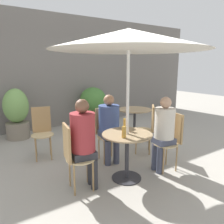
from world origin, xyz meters
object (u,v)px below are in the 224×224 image
at_px(bistro_chair_0, 171,136).
at_px(seated_person_1, 109,123).
at_px(bistro_chair_4, 42,128).
at_px(potted_plant_0, 16,113).
at_px(beer_glass_0, 125,124).
at_px(bistro_chair_3, 148,125).
at_px(seated_person_0, 164,128).
at_px(bistro_chair_1, 106,129).
at_px(cafe_table_far, 135,117).
at_px(potted_plant_1, 93,103).
at_px(seated_person_2, 84,137).
at_px(bistro_chair_2, 73,152).
at_px(umbrella, 129,40).
at_px(cafe_table_near, 127,146).
at_px(beer_glass_1, 124,132).

xyz_separation_m(bistro_chair_0, seated_person_1, (-0.68, 0.76, 0.15)).
distance_m(bistro_chair_4, potted_plant_0, 1.39).
bearing_deg(beer_glass_0, bistro_chair_3, 25.89).
bearing_deg(bistro_chair_3, seated_person_1, -52.91).
xyz_separation_m(bistro_chair_3, bistro_chair_4, (-1.75, 0.93, 0.00)).
bearing_deg(beer_glass_0, seated_person_0, -26.07).
height_order(bistro_chair_1, potted_plant_0, potted_plant_0).
bearing_deg(cafe_table_far, potted_plant_0, 145.78).
height_order(bistro_chair_0, potted_plant_1, potted_plant_1).
xyz_separation_m(seated_person_2, potted_plant_1, (1.69, 2.87, -0.11)).
bearing_deg(bistro_chair_4, potted_plant_1, 52.84).
relative_size(bistro_chair_2, bistro_chair_4, 1.00).
relative_size(bistro_chair_2, seated_person_2, 0.74).
relative_size(bistro_chair_0, bistro_chair_4, 1.00).
bearing_deg(seated_person_0, beer_glass_0, -106.99).
height_order(bistro_chair_3, umbrella, umbrella).
bearing_deg(seated_person_2, bistro_chair_1, -39.15).
xyz_separation_m(seated_person_1, umbrella, (-0.10, -0.64, 1.30)).
xyz_separation_m(bistro_chair_3, potted_plant_0, (-1.94, 2.30, 0.05)).
xyz_separation_m(seated_person_2, beer_glass_0, (0.73, 0.06, 0.05)).
bearing_deg(bistro_chair_1, cafe_table_near, -90.00).
bearing_deg(bistro_chair_3, seated_person_2, -32.34).
xyz_separation_m(cafe_table_far, bistro_chair_1, (-1.12, -0.58, 0.03)).
bearing_deg(bistro_chair_0, seated_person_0, -90.00).
relative_size(bistro_chair_0, umbrella, 0.43).
xyz_separation_m(cafe_table_near, potted_plant_1, (1.05, 2.97, 0.12)).
bearing_deg(beer_glass_0, beer_glass_1, -129.95).
distance_m(bistro_chair_3, seated_person_2, 1.67).
xyz_separation_m(seated_person_0, seated_person_2, (-1.28, 0.20, 0.02)).
height_order(seated_person_2, umbrella, umbrella).
xyz_separation_m(beer_glass_1, umbrella, (0.15, 0.12, 1.22)).
distance_m(cafe_table_far, bistro_chair_4, 2.06).
xyz_separation_m(bistro_chair_2, beer_glass_1, (0.64, -0.25, 0.23)).
distance_m(seated_person_0, seated_person_1, 0.92).
relative_size(bistro_chair_3, potted_plant_0, 0.80).
bearing_deg(seated_person_2, seated_person_1, -45.11).
distance_m(bistro_chair_1, seated_person_0, 1.04).
distance_m(seated_person_0, potted_plant_0, 3.41).
height_order(bistro_chair_4, seated_person_1, seated_person_1).
distance_m(bistro_chair_2, potted_plant_0, 2.77).
xyz_separation_m(beer_glass_0, potted_plant_0, (-1.08, 2.72, -0.19)).
bearing_deg(seated_person_2, bistro_chair_4, 15.75).
bearing_deg(bistro_chair_1, bistro_chair_2, -135.00).
distance_m(bistro_chair_0, potted_plant_0, 3.50).
bearing_deg(bistro_chair_4, seated_person_1, -29.22).
distance_m(bistro_chair_1, potted_plant_0, 2.38).
height_order(cafe_table_far, potted_plant_0, potted_plant_0).
height_order(cafe_table_far, bistro_chair_2, bistro_chair_2).
bearing_deg(bistro_chair_3, bistro_chair_1, -63.08).
height_order(bistro_chair_1, umbrella, umbrella).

